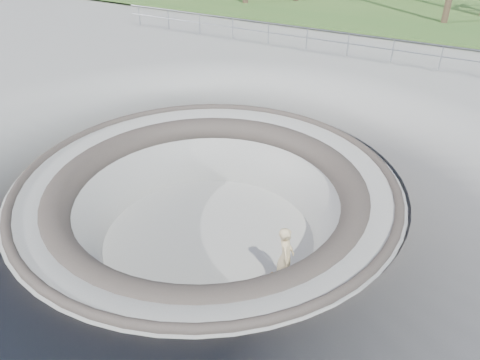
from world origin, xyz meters
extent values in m
plane|color=#989793|center=(0.00, 0.00, 0.00)|extent=(180.00, 180.00, 0.00)
torus|color=#989793|center=(0.00, 0.00, -2.00)|extent=(14.00, 14.00, 4.00)
cylinder|color=#989793|center=(0.00, 0.00, -1.95)|extent=(6.60, 6.60, 0.10)
torus|color=#473F39|center=(0.00, 0.00, -0.02)|extent=(10.24, 10.24, 0.24)
torus|color=#473F39|center=(0.00, 0.00, -0.45)|extent=(8.91, 8.91, 0.81)
cylinder|color=#93949B|center=(0.00, 12.00, 1.17)|extent=(25.00, 0.05, 0.05)
cylinder|color=#93949B|center=(0.00, 12.00, 0.72)|extent=(25.00, 0.05, 0.05)
cube|color=#95603B|center=(2.70, -0.74, -1.82)|extent=(0.91, 0.36, 0.02)
cylinder|color=silver|center=(2.70, -0.74, -1.86)|extent=(0.06, 0.19, 0.04)
cylinder|color=silver|center=(2.70, -0.74, -1.86)|extent=(0.06, 0.19, 0.04)
cylinder|color=beige|center=(2.70, -0.74, -1.87)|extent=(0.07, 0.04, 0.07)
cylinder|color=beige|center=(2.70, -0.74, -1.87)|extent=(0.07, 0.04, 0.07)
cylinder|color=beige|center=(2.70, -0.74, -1.87)|extent=(0.07, 0.04, 0.07)
cylinder|color=beige|center=(2.70, -0.74, -1.87)|extent=(0.07, 0.04, 0.07)
imported|color=#CBB483|center=(2.70, -0.74, -0.97)|extent=(0.60, 0.72, 1.68)
camera|label=1|loc=(5.92, -8.91, 6.67)|focal=35.00mm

